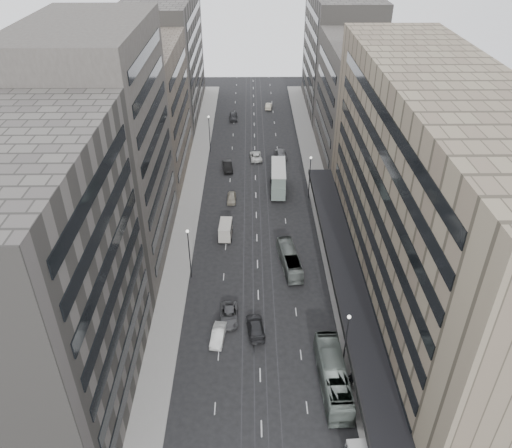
{
  "coord_description": "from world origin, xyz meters",
  "views": [
    {
      "loc": [
        -0.96,
        -44.87,
        46.3
      ],
      "look_at": [
        -0.2,
        17.13,
        5.86
      ],
      "focal_mm": 35.0,
      "sensor_mm": 36.0,
      "label": 1
    }
  ],
  "objects_px": {
    "bus_near": "(333,376)",
    "sedan_2": "(229,315)",
    "sedan_1": "(218,335)",
    "pedestrian": "(351,378)",
    "panel_van": "(225,230)",
    "double_decker": "(278,178)",
    "bus_far": "(290,260)"
  },
  "relations": [
    {
      "from": "double_decker",
      "to": "sedan_1",
      "type": "xyz_separation_m",
      "value": [
        -9.34,
        -37.86,
        -2.01
      ]
    },
    {
      "from": "bus_near",
      "to": "sedan_2",
      "type": "xyz_separation_m",
      "value": [
        -12.02,
        10.81,
        -0.92
      ]
    },
    {
      "from": "bus_near",
      "to": "double_decker",
      "type": "relative_size",
      "value": 1.24
    },
    {
      "from": "panel_van",
      "to": "sedan_1",
      "type": "height_order",
      "value": "panel_van"
    },
    {
      "from": "bus_far",
      "to": "panel_van",
      "type": "relative_size",
      "value": 2.17
    },
    {
      "from": "bus_near",
      "to": "double_decker",
      "type": "bearing_deg",
      "value": -86.57
    },
    {
      "from": "bus_near",
      "to": "double_decker",
      "type": "height_order",
      "value": "double_decker"
    },
    {
      "from": "bus_far",
      "to": "sedan_1",
      "type": "distance_m",
      "value": 17.69
    },
    {
      "from": "double_decker",
      "to": "panel_van",
      "type": "bearing_deg",
      "value": -118.98
    },
    {
      "from": "pedestrian",
      "to": "double_decker",
      "type": "bearing_deg",
      "value": -78.52
    },
    {
      "from": "pedestrian",
      "to": "sedan_2",
      "type": "bearing_deg",
      "value": -33.58
    },
    {
      "from": "double_decker",
      "to": "panel_van",
      "type": "relative_size",
      "value": 2.13
    },
    {
      "from": "bus_near",
      "to": "sedan_2",
      "type": "distance_m",
      "value": 16.19
    },
    {
      "from": "sedan_1",
      "to": "sedan_2",
      "type": "distance_m",
      "value": 3.78
    },
    {
      "from": "bus_far",
      "to": "pedestrian",
      "type": "xyz_separation_m",
      "value": [
        5.43,
        -21.88,
        -0.19
      ]
    },
    {
      "from": "bus_far",
      "to": "bus_near",
      "type": "bearing_deg",
      "value": 91.09
    },
    {
      "from": "bus_far",
      "to": "sedan_1",
      "type": "xyz_separation_m",
      "value": [
        -9.91,
        -14.64,
        -0.61
      ]
    },
    {
      "from": "sedan_1",
      "to": "pedestrian",
      "type": "distance_m",
      "value": 16.97
    },
    {
      "from": "panel_van",
      "to": "pedestrian",
      "type": "xyz_separation_m",
      "value": [
        15.28,
        -29.78,
        -0.36
      ]
    },
    {
      "from": "panel_van",
      "to": "sedan_1",
      "type": "distance_m",
      "value": 22.54
    },
    {
      "from": "bus_far",
      "to": "sedan_1",
      "type": "bearing_deg",
      "value": 48.27
    },
    {
      "from": "bus_far",
      "to": "sedan_2",
      "type": "relative_size",
      "value": 1.9
    },
    {
      "from": "bus_far",
      "to": "panel_van",
      "type": "xyz_separation_m",
      "value": [
        -9.85,
        7.89,
        0.16
      ]
    },
    {
      "from": "panel_van",
      "to": "bus_near",
      "type": "bearing_deg",
      "value": -63.09
    },
    {
      "from": "pedestrian",
      "to": "sedan_1",
      "type": "bearing_deg",
      "value": -21.38
    },
    {
      "from": "panel_van",
      "to": "pedestrian",
      "type": "relative_size",
      "value": 2.23
    },
    {
      "from": "double_decker",
      "to": "sedan_1",
      "type": "height_order",
      "value": "double_decker"
    },
    {
      "from": "double_decker",
      "to": "sedan_1",
      "type": "relative_size",
      "value": 2.13
    },
    {
      "from": "sedan_1",
      "to": "bus_near",
      "type": "bearing_deg",
      "value": -21.74
    },
    {
      "from": "bus_near",
      "to": "double_decker",
      "type": "distance_m",
      "value": 45.29
    },
    {
      "from": "bus_near",
      "to": "panel_van",
      "type": "height_order",
      "value": "bus_near"
    },
    {
      "from": "bus_far",
      "to": "panel_van",
      "type": "height_order",
      "value": "panel_van"
    }
  ]
}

